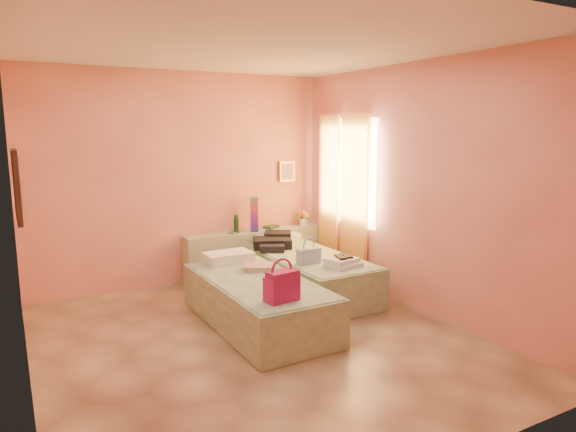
{
  "coord_description": "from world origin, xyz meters",
  "views": [
    {
      "loc": [
        -2.04,
        -4.31,
        2.07
      ],
      "look_at": [
        0.81,
        0.85,
        1.06
      ],
      "focal_mm": 32.0,
      "sensor_mm": 36.0,
      "label": 1
    }
  ],
  "objects_px": {
    "headboard_ledge": "(256,253)",
    "magenta_handbag": "(282,286)",
    "green_book": "(271,227)",
    "blue_handbag": "(309,256)",
    "towel_stack": "(344,262)",
    "flower_vase": "(303,216)",
    "water_bottle": "(236,225)",
    "bed_right": "(308,274)",
    "bed_left": "(258,302)"
  },
  "relations": [
    {
      "from": "headboard_ledge",
      "to": "magenta_handbag",
      "type": "relative_size",
      "value": 6.67
    },
    {
      "from": "green_book",
      "to": "blue_handbag",
      "type": "height_order",
      "value": "green_book"
    },
    {
      "from": "headboard_ledge",
      "to": "magenta_handbag",
      "type": "xyz_separation_m",
      "value": [
        -0.88,
        -2.43,
        0.32
      ]
    },
    {
      "from": "towel_stack",
      "to": "headboard_ledge",
      "type": "bearing_deg",
      "value": 99.95
    },
    {
      "from": "flower_vase",
      "to": "blue_handbag",
      "type": "xyz_separation_m",
      "value": [
        -0.77,
        -1.42,
        -0.2
      ]
    },
    {
      "from": "green_book",
      "to": "flower_vase",
      "type": "height_order",
      "value": "flower_vase"
    },
    {
      "from": "water_bottle",
      "to": "flower_vase",
      "type": "bearing_deg",
      "value": 2.94
    },
    {
      "from": "bed_right",
      "to": "water_bottle",
      "type": "relative_size",
      "value": 8.15
    },
    {
      "from": "water_bottle",
      "to": "green_book",
      "type": "relative_size",
      "value": 1.22
    },
    {
      "from": "bed_right",
      "to": "towel_stack",
      "type": "bearing_deg",
      "value": -84.57
    },
    {
      "from": "bed_left",
      "to": "green_book",
      "type": "xyz_separation_m",
      "value": [
        1.06,
        1.75,
        0.42
      ]
    },
    {
      "from": "bed_right",
      "to": "blue_handbag",
      "type": "distance_m",
      "value": 0.54
    },
    {
      "from": "water_bottle",
      "to": "flower_vase",
      "type": "relative_size",
      "value": 0.91
    },
    {
      "from": "headboard_ledge",
      "to": "blue_handbag",
      "type": "xyz_separation_m",
      "value": [
        0.02,
        -1.41,
        0.27
      ]
    },
    {
      "from": "green_book",
      "to": "flower_vase",
      "type": "bearing_deg",
      "value": -27.04
    },
    {
      "from": "bed_right",
      "to": "magenta_handbag",
      "type": "height_order",
      "value": "magenta_handbag"
    },
    {
      "from": "headboard_ledge",
      "to": "water_bottle",
      "type": "xyz_separation_m",
      "value": [
        -0.31,
        -0.05,
        0.45
      ]
    },
    {
      "from": "water_bottle",
      "to": "towel_stack",
      "type": "bearing_deg",
      "value": -69.83
    },
    {
      "from": "blue_handbag",
      "to": "bed_right",
      "type": "bearing_deg",
      "value": 57.57
    },
    {
      "from": "towel_stack",
      "to": "green_book",
      "type": "bearing_deg",
      "value": 90.74
    },
    {
      "from": "water_bottle",
      "to": "green_book",
      "type": "xyz_separation_m",
      "value": [
        0.59,
        0.11,
        -0.11
      ]
    },
    {
      "from": "bed_left",
      "to": "blue_handbag",
      "type": "height_order",
      "value": "blue_handbag"
    },
    {
      "from": "green_book",
      "to": "flower_vase",
      "type": "relative_size",
      "value": 0.74
    },
    {
      "from": "blue_handbag",
      "to": "towel_stack",
      "type": "xyz_separation_m",
      "value": [
        0.28,
        -0.31,
        -0.04
      ]
    },
    {
      "from": "green_book",
      "to": "magenta_handbag",
      "type": "height_order",
      "value": "magenta_handbag"
    },
    {
      "from": "flower_vase",
      "to": "magenta_handbag",
      "type": "xyz_separation_m",
      "value": [
        -1.67,
        -2.43,
        -0.14
      ]
    },
    {
      "from": "green_book",
      "to": "towel_stack",
      "type": "xyz_separation_m",
      "value": [
        0.02,
        -1.78,
        -0.12
      ]
    },
    {
      "from": "magenta_handbag",
      "to": "towel_stack",
      "type": "bearing_deg",
      "value": 21.96
    },
    {
      "from": "bed_right",
      "to": "flower_vase",
      "type": "bearing_deg",
      "value": 61.51
    },
    {
      "from": "headboard_ledge",
      "to": "flower_vase",
      "type": "distance_m",
      "value": 0.91
    },
    {
      "from": "bed_right",
      "to": "green_book",
      "type": "relative_size",
      "value": 9.93
    },
    {
      "from": "magenta_handbag",
      "to": "water_bottle",
      "type": "bearing_deg",
      "value": 67.82
    },
    {
      "from": "bed_right",
      "to": "green_book",
      "type": "distance_m",
      "value": 1.18
    },
    {
      "from": "bed_right",
      "to": "blue_handbag",
      "type": "relative_size",
      "value": 7.14
    },
    {
      "from": "water_bottle",
      "to": "bed_right",
      "type": "bearing_deg",
      "value": -61.41
    },
    {
      "from": "green_book",
      "to": "bed_right",
      "type": "bearing_deg",
      "value": -113.97
    },
    {
      "from": "water_bottle",
      "to": "magenta_handbag",
      "type": "relative_size",
      "value": 0.8
    },
    {
      "from": "magenta_handbag",
      "to": "bed_right",
      "type": "bearing_deg",
      "value": 42.36
    },
    {
      "from": "bed_right",
      "to": "headboard_ledge",
      "type": "bearing_deg",
      "value": 101.87
    },
    {
      "from": "blue_handbag",
      "to": "towel_stack",
      "type": "height_order",
      "value": "blue_handbag"
    },
    {
      "from": "towel_stack",
      "to": "water_bottle",
      "type": "bearing_deg",
      "value": 110.17
    },
    {
      "from": "headboard_ledge",
      "to": "flower_vase",
      "type": "height_order",
      "value": "flower_vase"
    },
    {
      "from": "water_bottle",
      "to": "towel_stack",
      "type": "height_order",
      "value": "water_bottle"
    },
    {
      "from": "bed_right",
      "to": "magenta_handbag",
      "type": "bearing_deg",
      "value": -129.54
    },
    {
      "from": "water_bottle",
      "to": "blue_handbag",
      "type": "height_order",
      "value": "water_bottle"
    },
    {
      "from": "headboard_ledge",
      "to": "bed_left",
      "type": "height_order",
      "value": "headboard_ledge"
    },
    {
      "from": "water_bottle",
      "to": "blue_handbag",
      "type": "xyz_separation_m",
      "value": [
        0.33,
        -1.36,
        -0.18
      ]
    },
    {
      "from": "flower_vase",
      "to": "bed_right",
      "type": "bearing_deg",
      "value": -117.92
    },
    {
      "from": "green_book",
      "to": "magenta_handbag",
      "type": "xyz_separation_m",
      "value": [
        -1.16,
        -2.48,
        -0.02
      ]
    },
    {
      "from": "headboard_ledge",
      "to": "bed_left",
      "type": "distance_m",
      "value": 1.87
    }
  ]
}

